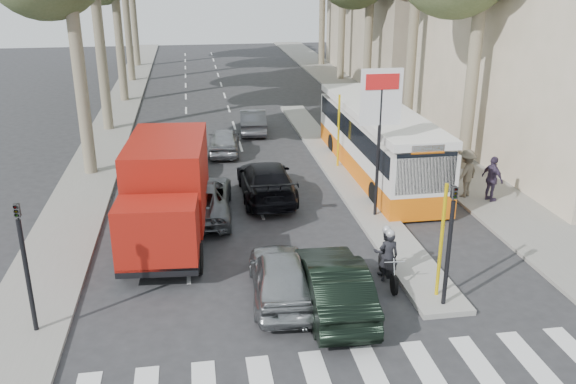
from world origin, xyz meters
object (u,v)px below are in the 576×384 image
Objects in this scene: red_truck at (167,192)px; silver_hatchback at (281,275)px; dark_hatchback at (334,284)px; city_bus at (377,139)px; motorcycle at (387,255)px.

silver_hatchback is at bearing -49.04° from red_truck.
silver_hatchback is 1.57m from dark_hatchback.
city_bus reaches higher than dark_hatchback.
red_truck reaches higher than dark_hatchback.
dark_hatchback reaches higher than silver_hatchback.
silver_hatchback is 5.52m from red_truck.
silver_hatchback is at bearing -120.05° from city_bus.
dark_hatchback is at bearing 152.83° from silver_hatchback.
red_truck is (-3.21, 4.35, 1.12)m from silver_hatchback.
city_bus is at bearing 37.71° from red_truck.
city_bus reaches higher than silver_hatchback.
dark_hatchback is 12.01m from city_bus.
red_truck reaches higher than silver_hatchback.
city_bus is (9.11, 5.94, -0.20)m from red_truck.
dark_hatchback is at bearing -140.84° from motorcycle.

